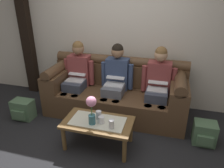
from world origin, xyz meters
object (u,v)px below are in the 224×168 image
person_right (158,82)px  flower_vase (91,107)px  backpack_left (23,110)px  person_left (77,74)px  cup_far_center (98,115)px  cup_near_right (111,124)px  person_middle (116,78)px  cup_near_left (101,120)px  couch (116,93)px  backpack_right (204,133)px  coffee_table (98,125)px

person_right → flower_vase: person_right is taller
backpack_left → person_left: bearing=40.3°
person_left → cup_far_center: person_left is taller
flower_vase → cup_far_center: (0.05, 0.13, -0.19)m
cup_near_right → cup_far_center: bearing=146.1°
person_middle → backpack_left: bearing=-156.4°
person_middle → cup_near_left: (0.06, -0.99, -0.20)m
person_right → cup_near_right: person_right is taller
couch → person_left: 0.76m
person_left → backpack_right: 2.25m
cup_near_left → cup_far_center: bearing=131.4°
person_middle → couch: bearing=90.0°
person_left → backpack_left: person_left is taller
flower_vase → backpack_left: flower_vase is taller
person_left → flower_vase: 1.23m
cup_near_right → backpack_right: bearing=25.0°
couch → cup_near_right: size_ratio=19.61×
cup_far_center → backpack_right: (1.44, 0.41, -0.31)m
cup_far_center → backpack_right: cup_far_center is taller
backpack_right → backpack_left: (-2.89, -0.14, 0.00)m
flower_vase → cup_near_right: 0.33m
cup_far_center → coffee_table: bearing=-85.6°
person_left → cup_near_right: 1.42m
flower_vase → backpack_right: size_ratio=1.21×
person_middle → cup_far_center: size_ratio=9.89×
backpack_left → person_right: bearing=16.4°
person_right → cup_far_center: person_right is taller
couch → person_left: bearing=-179.7°
person_middle → coffee_table: bearing=-90.0°
person_left → person_right: same height
person_right → cup_near_right: (-0.48, -1.07, -0.19)m
couch → cup_far_center: size_ratio=19.12×
flower_vase → backpack_left: 1.55m
person_middle → backpack_left: size_ratio=3.51×
flower_vase → cup_far_center: 0.23m
couch → cup_far_center: couch is taller
backpack_left → flower_vase: bearing=-15.9°
couch → backpack_right: 1.53m
person_middle → backpack_left: (-1.46, -0.64, -0.49)m
person_right → cup_near_left: (-0.64, -0.99, -0.20)m
coffee_table → flower_vase: bearing=-119.8°
person_middle → flower_vase: (-0.05, -1.04, 0.00)m
coffee_table → cup_near_left: bearing=-26.8°
person_right → couch: bearing=179.7°
flower_vase → cup_near_left: bearing=26.2°
couch → person_middle: bearing=-90.0°
couch → cup_near_right: bearing=-78.3°
cup_near_left → cup_far_center: 0.10m
backpack_right → person_right: bearing=145.5°
flower_vase → cup_near_right: flower_vase is taller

